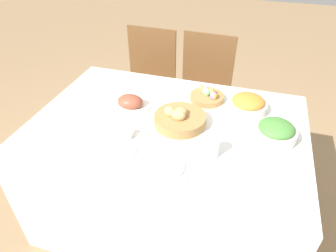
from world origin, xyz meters
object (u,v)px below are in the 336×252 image
green_salad_bowl (275,132)px  fork (132,159)px  carrot_bowl (248,104)px  dinner_plate (160,165)px  knife (189,172)px  egg_basket (207,96)px  bread_basket (179,119)px  spoon (196,173)px  chair_far_center (202,90)px  chair_far_left (148,82)px  butter_dish (124,132)px  drinking_cup (212,147)px  ham_platter (130,103)px

green_salad_bowl → fork: green_salad_bowl is taller
green_salad_bowl → carrot_bowl: 0.28m
carrot_bowl → dinner_plate: (-0.34, -0.59, -0.04)m
carrot_bowl → dinner_plate: size_ratio=0.94×
fork → knife: bearing=-4.2°
egg_basket → carrot_bowl: carrot_bowl is taller
bread_basket → spoon: bearing=-63.4°
fork → chair_far_center: bearing=80.2°
chair_far_left → chair_far_center: size_ratio=1.00×
chair_far_left → carrot_bowl: chair_far_left is taller
carrot_bowl → butter_dish: 0.73m
spoon → drinking_cup: bearing=77.4°
carrot_bowl → chair_far_center: bearing=121.8°
chair_far_center → dinner_plate: size_ratio=4.02×
spoon → butter_dish: bearing=162.8°
dinner_plate → ham_platter: bearing=127.3°
chair_far_center → egg_basket: bearing=-74.1°
carrot_bowl → ham_platter: bearing=-166.8°
bread_basket → green_salad_bowl: size_ratio=1.34×
butter_dish → spoon: bearing=-21.4°
carrot_bowl → dinner_plate: 0.68m
drinking_cup → butter_dish: (-0.47, 0.02, -0.03)m
egg_basket → carrot_bowl: size_ratio=0.94×
chair_far_left → egg_basket: 0.86m
ham_platter → fork: 0.47m
knife → drinking_cup: 0.17m
bread_basket → spoon: size_ratio=1.60×
carrot_bowl → green_salad_bowl: bearing=-55.8°
carrot_bowl → fork: carrot_bowl is taller
bread_basket → carrot_bowl: bread_basket is taller
green_salad_bowl → drinking_cup: green_salad_bowl is taller
chair_far_center → spoon: 1.22m
dinner_plate → spoon: dinner_plate is taller
knife → spoon: same height
dinner_plate → spoon: bearing=0.0°
chair_far_center → egg_basket: (0.12, -0.55, 0.27)m
knife → butter_dish: (-0.39, 0.17, 0.01)m
chair_far_left → butter_dish: 1.08m
spoon → butter_dish: size_ratio=1.71×
drinking_cup → egg_basket: bearing=103.2°
ham_platter → drinking_cup: size_ratio=2.53×
bread_basket → ham_platter: size_ratio=1.17×
fork → chair_far_left: bearing=102.9°
bread_basket → knife: bearing=-67.5°
egg_basket → ham_platter: (-0.42, -0.21, 0.00)m
bread_basket → ham_platter: (-0.33, 0.09, -0.01)m
egg_basket → dinner_plate: (-0.10, -0.63, -0.02)m
chair_far_center → spoon: size_ratio=5.26×
butter_dish → chair_far_center: bearing=77.3°
knife → butter_dish: 0.43m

